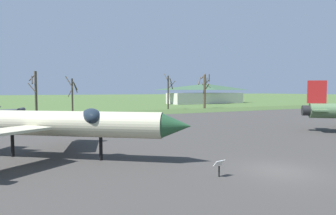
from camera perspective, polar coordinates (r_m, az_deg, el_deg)
ground_plane at (r=18.43m, az=20.69°, el=-11.56°), size 600.00×600.00×0.00m
asphalt_apron at (r=29.90m, az=-0.24°, el=-5.58°), size 98.64×48.15×0.05m
grass_verge_strip at (r=58.21m, az=-13.58°, el=-1.30°), size 158.64×12.00×0.06m
jet_fighter_front_left at (r=21.17m, az=-20.54°, el=-2.78°), size 15.31×13.20×6.18m
info_placard_front_left at (r=16.25m, az=9.87°, el=-11.11°), size 0.69×0.40×0.96m
bare_tree_left_of_center at (r=65.25m, az=-24.30°, el=2.98°), size 1.86×2.76×8.52m
bare_tree_center at (r=65.13m, az=-18.06°, el=2.63°), size 2.57×2.33×7.64m
bare_tree_right_of_center at (r=72.55m, az=0.10°, el=3.27°), size 2.39×3.00×8.74m
bare_tree_far_right at (r=75.96m, az=7.01°, el=3.29°), size 3.11×3.05×8.96m
bare_tree_backdrop_extra at (r=78.01m, az=7.25°, el=3.48°), size 2.54×2.68×8.89m
visitor_building at (r=104.73m, az=7.30°, el=2.67°), size 28.92×8.95×6.94m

